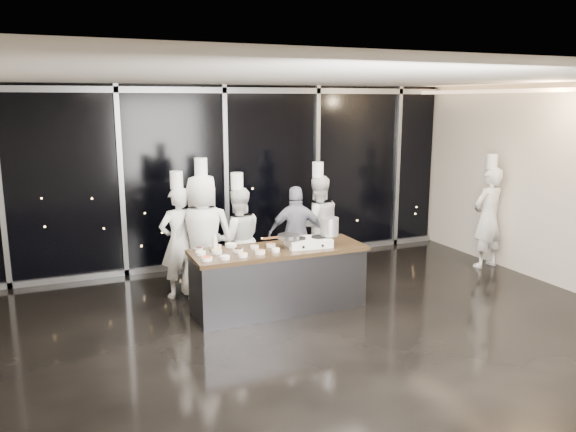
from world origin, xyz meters
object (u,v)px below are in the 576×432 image
object	(u,v)px
frying_pan	(288,237)
chef_right	(317,225)
demo_counter	(278,279)
stock_pot	(330,227)
chef_far_left	(179,241)
chef_side	(488,217)
guest	(297,234)
stove	(309,242)
chef_left	(203,236)
chef_center	(238,239)

from	to	relation	value
frying_pan	chef_right	world-z (taller)	chef_right
demo_counter	stock_pot	xyz separation A→B (m)	(0.74, -0.11, 0.72)
chef_far_left	chef_right	xyz separation A→B (m)	(2.41, 0.22, -0.00)
frying_pan	chef_side	xyz separation A→B (m)	(4.07, 0.56, -0.15)
guest	chef_side	bearing A→B (deg)	-172.65
frying_pan	chef_side	world-z (taller)	chef_side
chef_far_left	stock_pot	bearing A→B (deg)	134.22
stove	chef_far_left	world-z (taller)	chef_far_left
demo_counter	frying_pan	xyz separation A→B (m)	(0.13, -0.06, 0.61)
chef_far_left	chef_left	distance (m)	0.38
chef_far_left	guest	distance (m)	1.92
chef_left	chef_center	bearing A→B (deg)	-157.29
frying_pan	chef_center	world-z (taller)	chef_center
guest	chef_center	bearing A→B (deg)	19.14
chef_left	chef_center	size ratio (longest dim) A/B	1.14
frying_pan	stock_pot	xyz separation A→B (m)	(0.61, -0.06, 0.10)
chef_right	stock_pot	bearing A→B (deg)	76.07
chef_far_left	chef_left	bearing A→B (deg)	140.65
frying_pan	stock_pot	distance (m)	0.62
demo_counter	stove	world-z (taller)	stove
chef_center	chef_side	size ratio (longest dim) A/B	0.92
demo_counter	chef_right	xyz separation A→B (m)	(1.24, 1.30, 0.41)
demo_counter	guest	size ratio (longest dim) A/B	1.56
stove	chef_right	world-z (taller)	chef_right
stock_pot	chef_center	distance (m)	1.55
stove	guest	size ratio (longest dim) A/B	0.41
chef_far_left	chef_side	world-z (taller)	chef_side
frying_pan	chef_center	size ratio (longest dim) A/B	0.30
chef_left	chef_right	xyz separation A→B (m)	(2.08, 0.37, -0.09)
chef_far_left	chef_right	world-z (taller)	chef_right
demo_counter	chef_center	distance (m)	1.12
frying_pan	chef_side	size ratio (longest dim) A/B	0.28
stove	chef_center	bearing A→B (deg)	128.37
chef_far_left	guest	world-z (taller)	chef_far_left
demo_counter	chef_right	distance (m)	1.84
demo_counter	stove	bearing A→B (deg)	-10.67
chef_far_left	chef_left	xyz separation A→B (m)	(0.33, -0.16, 0.09)
stock_pot	chef_right	world-z (taller)	chef_right
chef_center	guest	xyz separation A→B (m)	(1.01, 0.05, -0.03)
stock_pot	chef_center	world-z (taller)	chef_center
stove	frying_pan	xyz separation A→B (m)	(-0.30, 0.03, 0.10)
stove	stock_pot	bearing A→B (deg)	0.09
stove	chef_left	world-z (taller)	chef_left
chef_far_left	frying_pan	bearing A→B (deg)	125.02
chef_far_left	chef_right	distance (m)	2.42
stock_pot	chef_center	xyz separation A→B (m)	(-1.01, 1.13, -0.34)
chef_side	guest	bearing A→B (deg)	-17.62
frying_pan	chef_left	distance (m)	1.38
chef_left	demo_counter	bearing A→B (deg)	145.82
frying_pan	chef_center	bearing A→B (deg)	116.22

